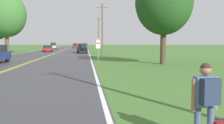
# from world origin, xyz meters

# --- Properties ---
(hitchhiker_person) EXTENTS (0.56, 0.41, 1.65)m
(hitchhiker_person) POSITION_xyz_m (8.01, 2.31, 1.01)
(hitchhiker_person) COLOR #475175
(hitchhiker_person) RESTS_ON ground
(traffic_sign) EXTENTS (0.60, 0.10, 2.48)m
(traffic_sign) POSITION_xyz_m (7.00, 22.87, 1.87)
(traffic_sign) COLOR gray
(traffic_sign) RESTS_ON ground
(utility_pole_midground) EXTENTS (1.80, 0.24, 8.10)m
(utility_pole_midground) POSITION_xyz_m (8.36, 35.90, 4.20)
(utility_pole_midground) COLOR brown
(utility_pole_midground) RESTS_ON ground
(utility_pole_far) EXTENTS (1.80, 0.24, 9.37)m
(utility_pole_far) POSITION_xyz_m (9.45, 68.23, 4.84)
(utility_pole_far) COLOR brown
(utility_pole_far) RESTS_ON ground
(tree_left_verge) EXTENTS (7.47, 7.47, 11.59)m
(tree_left_verge) POSITION_xyz_m (-9.27, 45.39, 7.27)
(tree_left_verge) COLOR brown
(tree_left_verge) RESTS_ON ground
(tree_mid_treeline) EXTENTS (5.26, 5.26, 8.75)m
(tree_mid_treeline) POSITION_xyz_m (12.87, 19.46, 5.71)
(tree_mid_treeline) COLOR #473828
(tree_mid_treeline) RESTS_ON ground
(car_black_suv_mid_near) EXTENTS (1.98, 4.49, 1.79)m
(car_black_suv_mid_near) POSITION_xyz_m (5.06, 43.97, 0.96)
(car_black_suv_mid_near) COLOR black
(car_black_suv_mid_near) RESTS_ON ground
(car_red_hatchback_mid_far) EXTENTS (1.81, 3.88, 1.39)m
(car_red_hatchback_mid_far) POSITION_xyz_m (-2.62, 51.53, 0.76)
(car_red_hatchback_mid_far) COLOR black
(car_red_hatchback_mid_far) RESTS_ON ground
(car_dark_grey_van_receding) EXTENTS (1.79, 4.84, 1.79)m
(car_dark_grey_van_receding) POSITION_xyz_m (5.34, 60.06, 0.95)
(car_dark_grey_van_receding) COLOR black
(car_dark_grey_van_receding) RESTS_ON ground
(car_champagne_van_distant) EXTENTS (1.91, 4.35, 1.95)m
(car_champagne_van_distant) POSITION_xyz_m (-4.37, 73.96, 1.00)
(car_champagne_van_distant) COLOR black
(car_champagne_van_distant) RESTS_ON ground
(car_maroon_suv_horizon) EXTENTS (1.89, 4.27, 1.69)m
(car_maroon_suv_horizon) POSITION_xyz_m (1.72, 86.97, 0.90)
(car_maroon_suv_horizon) COLOR black
(car_maroon_suv_horizon) RESTS_ON ground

